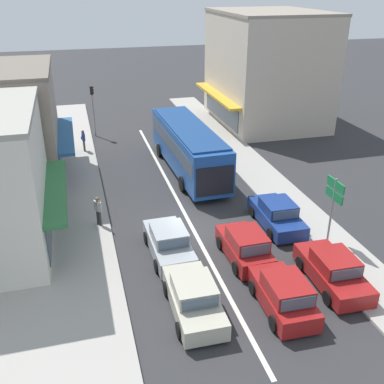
{
  "coord_description": "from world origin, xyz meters",
  "views": [
    {
      "loc": [
        -5.38,
        -19.57,
        12.02
      ],
      "look_at": [
        0.48,
        2.3,
        1.2
      ],
      "focal_mm": 42.0,
      "sensor_mm": 36.0,
      "label": 1
    }
  ],
  "objects_px": {
    "sedan_adjacent_lane_lead": "(169,243)",
    "directional_road_sign": "(334,196)",
    "parked_sedan_kerb_second": "(277,215)",
    "traffic_light_downstreet": "(93,103)",
    "parked_sedan_kerb_front": "(333,271)",
    "pedestrian_with_handbag_near": "(83,139)",
    "sedan_behind_bus_near": "(194,298)",
    "hatchback_adjacent_lane_trail": "(284,295)",
    "city_bus": "(188,145)",
    "hatchback_behind_bus_mid": "(245,246)",
    "pedestrian_browsing_midblock": "(98,209)"
  },
  "relations": [
    {
      "from": "traffic_light_downstreet",
      "to": "parked_sedan_kerb_second",
      "type": "bearing_deg",
      "value": -65.22
    },
    {
      "from": "pedestrian_with_handbag_near",
      "to": "parked_sedan_kerb_front",
      "type": "bearing_deg",
      "value": -63.75
    },
    {
      "from": "parked_sedan_kerb_front",
      "to": "hatchback_adjacent_lane_trail",
      "type": "bearing_deg",
      "value": -160.15
    },
    {
      "from": "hatchback_adjacent_lane_trail",
      "to": "city_bus",
      "type": "bearing_deg",
      "value": 90.18
    },
    {
      "from": "hatchback_adjacent_lane_trail",
      "to": "traffic_light_downstreet",
      "type": "xyz_separation_m",
      "value": [
        -5.66,
        24.16,
        2.15
      ]
    },
    {
      "from": "hatchback_behind_bus_mid",
      "to": "hatchback_adjacent_lane_trail",
      "type": "bearing_deg",
      "value": -87.12
    },
    {
      "from": "city_bus",
      "to": "traffic_light_downstreet",
      "type": "height_order",
      "value": "traffic_light_downstreet"
    },
    {
      "from": "sedan_behind_bus_near",
      "to": "pedestrian_browsing_midblock",
      "type": "bearing_deg",
      "value": 111.62
    },
    {
      "from": "parked_sedan_kerb_front",
      "to": "parked_sedan_kerb_second",
      "type": "distance_m",
      "value": 5.27
    },
    {
      "from": "city_bus",
      "to": "parked_sedan_kerb_second",
      "type": "relative_size",
      "value": 2.58
    },
    {
      "from": "sedan_adjacent_lane_lead",
      "to": "pedestrian_browsing_midblock",
      "type": "xyz_separation_m",
      "value": [
        -3.02,
        3.53,
        0.4
      ]
    },
    {
      "from": "city_bus",
      "to": "traffic_light_downstreet",
      "type": "distance_m",
      "value": 10.98
    },
    {
      "from": "sedan_behind_bus_near",
      "to": "pedestrian_browsing_midblock",
      "type": "relative_size",
      "value": 2.59
    },
    {
      "from": "pedestrian_browsing_midblock",
      "to": "directional_road_sign",
      "type": "bearing_deg",
      "value": -23.72
    },
    {
      "from": "traffic_light_downstreet",
      "to": "sedan_adjacent_lane_lead",
      "type": "bearing_deg",
      "value": -83.68
    },
    {
      "from": "city_bus",
      "to": "sedan_adjacent_lane_lead",
      "type": "xyz_separation_m",
      "value": [
        -3.49,
        -9.73,
        -1.22
      ]
    },
    {
      "from": "city_bus",
      "to": "directional_road_sign",
      "type": "distance_m",
      "value": 11.78
    },
    {
      "from": "directional_road_sign",
      "to": "pedestrian_with_handbag_near",
      "type": "height_order",
      "value": "directional_road_sign"
    },
    {
      "from": "hatchback_adjacent_lane_trail",
      "to": "traffic_light_downstreet",
      "type": "bearing_deg",
      "value": 103.18
    },
    {
      "from": "sedan_adjacent_lane_lead",
      "to": "hatchback_adjacent_lane_trail",
      "type": "distance_m",
      "value": 6.16
    },
    {
      "from": "city_bus",
      "to": "parked_sedan_kerb_second",
      "type": "bearing_deg",
      "value": -72.72
    },
    {
      "from": "city_bus",
      "to": "directional_road_sign",
      "type": "xyz_separation_m",
      "value": [
        4.28,
        -10.94,
        0.82
      ]
    },
    {
      "from": "hatchback_behind_bus_mid",
      "to": "parked_sedan_kerb_second",
      "type": "xyz_separation_m",
      "value": [
        2.79,
        2.54,
        -0.05
      ]
    },
    {
      "from": "hatchback_adjacent_lane_trail",
      "to": "parked_sedan_kerb_second",
      "type": "height_order",
      "value": "hatchback_adjacent_lane_trail"
    },
    {
      "from": "sedan_behind_bus_near",
      "to": "parked_sedan_kerb_second",
      "type": "relative_size",
      "value": 1.0
    },
    {
      "from": "hatchback_behind_bus_mid",
      "to": "directional_road_sign",
      "type": "distance_m",
      "value": 4.85
    },
    {
      "from": "traffic_light_downstreet",
      "to": "parked_sedan_kerb_front",
      "type": "bearing_deg",
      "value": -69.96
    },
    {
      "from": "traffic_light_downstreet",
      "to": "pedestrian_browsing_midblock",
      "type": "height_order",
      "value": "traffic_light_downstreet"
    },
    {
      "from": "sedan_adjacent_lane_lead",
      "to": "directional_road_sign",
      "type": "xyz_separation_m",
      "value": [
        7.77,
        -1.21,
        2.04
      ]
    },
    {
      "from": "city_bus",
      "to": "traffic_light_downstreet",
      "type": "bearing_deg",
      "value": 120.88
    },
    {
      "from": "traffic_light_downstreet",
      "to": "sedan_behind_bus_near",
      "type": "bearing_deg",
      "value": -84.66
    },
    {
      "from": "city_bus",
      "to": "hatchback_behind_bus_mid",
      "type": "xyz_separation_m",
      "value": [
        -0.14,
        -11.05,
        -1.17
      ]
    },
    {
      "from": "sedan_adjacent_lane_lead",
      "to": "parked_sedan_kerb_front",
      "type": "height_order",
      "value": "same"
    },
    {
      "from": "parked_sedan_kerb_front",
      "to": "sedan_behind_bus_near",
      "type": "bearing_deg",
      "value": -178.11
    },
    {
      "from": "parked_sedan_kerb_second",
      "to": "directional_road_sign",
      "type": "distance_m",
      "value": 3.57
    },
    {
      "from": "sedan_behind_bus_near",
      "to": "parked_sedan_kerb_second",
      "type": "xyz_separation_m",
      "value": [
        6.07,
        5.48,
        0.0
      ]
    },
    {
      "from": "sedan_behind_bus_near",
      "to": "parked_sedan_kerb_front",
      "type": "bearing_deg",
      "value": 1.89
    },
    {
      "from": "parked_sedan_kerb_second",
      "to": "directional_road_sign",
      "type": "bearing_deg",
      "value": -56.14
    },
    {
      "from": "sedan_adjacent_lane_lead",
      "to": "directional_road_sign",
      "type": "height_order",
      "value": "directional_road_sign"
    },
    {
      "from": "hatchback_behind_bus_mid",
      "to": "directional_road_sign",
      "type": "bearing_deg",
      "value": 1.34
    },
    {
      "from": "parked_sedan_kerb_front",
      "to": "pedestrian_with_handbag_near",
      "type": "distance_m",
      "value": 21.58
    },
    {
      "from": "hatchback_behind_bus_mid",
      "to": "pedestrian_browsing_midblock",
      "type": "height_order",
      "value": "pedestrian_browsing_midblock"
    },
    {
      "from": "directional_road_sign",
      "to": "pedestrian_browsing_midblock",
      "type": "relative_size",
      "value": 2.21
    },
    {
      "from": "sedan_adjacent_lane_lead",
      "to": "parked_sedan_kerb_second",
      "type": "relative_size",
      "value": 1.0
    },
    {
      "from": "hatchback_adjacent_lane_trail",
      "to": "parked_sedan_kerb_front",
      "type": "height_order",
      "value": "hatchback_adjacent_lane_trail"
    },
    {
      "from": "parked_sedan_kerb_front",
      "to": "city_bus",
      "type": "bearing_deg",
      "value": 101.63
    },
    {
      "from": "sedan_adjacent_lane_lead",
      "to": "parked_sedan_kerb_second",
      "type": "bearing_deg",
      "value": 11.31
    },
    {
      "from": "directional_road_sign",
      "to": "pedestrian_with_handbag_near",
      "type": "xyz_separation_m",
      "value": [
        -10.99,
        16.52,
        -1.64
      ]
    },
    {
      "from": "directional_road_sign",
      "to": "pedestrian_with_handbag_near",
      "type": "bearing_deg",
      "value": 123.63
    },
    {
      "from": "sedan_adjacent_lane_lead",
      "to": "parked_sedan_kerb_second",
      "type": "xyz_separation_m",
      "value": [
        6.14,
        1.23,
        0.0
      ]
    }
  ]
}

